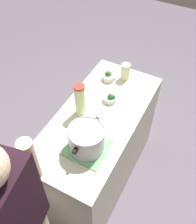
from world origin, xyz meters
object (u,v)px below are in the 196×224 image
Objects in this scene: lemonade_pitcher at (80,100)px; cooking_pot at (86,139)px; mason_jar at (126,72)px; broccoli_bowl_front at (109,76)px; broccoli_bowl_center at (111,98)px.

cooking_pot is at bearing 37.68° from lemonade_pitcher.
broccoli_bowl_front is at bearing -56.58° from mason_jar.
lemonade_pitcher is (-0.27, -0.21, 0.04)m from cooking_pot.
mason_jar is at bearing -175.45° from cooking_pot.
mason_jar is 1.33× the size of broccoli_bowl_center.
broccoli_bowl_front is (-0.73, -0.19, -0.07)m from cooking_pot.
lemonade_pitcher is 2.47× the size of broccoli_bowl_front.
broccoli_bowl_center is at bearing 1.49° from mason_jar.
lemonade_pitcher reaches higher than broccoli_bowl_front.
broccoli_bowl_front is 1.04× the size of broccoli_bowl_center.
cooking_pot reaches higher than broccoli_bowl_front.
lemonade_pitcher reaches higher than mason_jar.
mason_jar is (-0.54, 0.14, -0.07)m from lemonade_pitcher.
lemonade_pitcher is at bearing -2.38° from broccoli_bowl_front.
mason_jar is (-0.81, -0.06, -0.03)m from cooking_pot.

